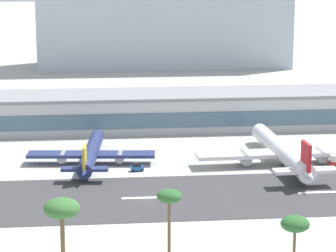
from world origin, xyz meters
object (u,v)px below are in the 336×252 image
Objects in this scene: palm_tree_1 at (295,225)px; distant_hotel_block at (163,14)px; terminal_building at (168,110)px; airliner_red_tail_gate_1 at (283,153)px; service_baggage_tug_1 at (137,167)px; palm_tree_3 at (169,198)px; airliner_gold_tail_gate_0 at (91,154)px; palm_tree_2 at (62,211)px.

distant_hotel_block is at bearing 89.69° from palm_tree_1.
airliner_red_tail_gate_1 is at bearing -62.08° from terminal_building.
service_baggage_tug_1 is 56.99m from palm_tree_3.
terminal_building is 1.20× the size of distant_hotel_block.
palm_tree_3 is at bearing 146.10° from airliner_red_tail_gate_1.
terminal_building is 105.95m from palm_tree_3.
palm_tree_1 is at bearing -150.05° from airliner_gold_tail_gate_0.
palm_tree_2 is 1.28× the size of palm_tree_3.
distant_hotel_block reaches higher than palm_tree_3.
airliner_gold_tail_gate_0 is 50.07m from airliner_red_tail_gate_1.
terminal_building is 51.08m from service_baggage_tug_1.
palm_tree_1 is at bearing -90.31° from distant_hotel_block.
palm_tree_2 is (-40.36, -253.21, -10.87)m from distant_hotel_block.
terminal_building is 123.26m from palm_tree_2.
service_baggage_tug_1 is (-24.02, -182.98, -23.73)m from distant_hotel_block.
terminal_building reaches higher than palm_tree_1.
palm_tree_1 is 0.88× the size of palm_tree_3.
service_baggage_tug_1 is at bearing 76.90° from palm_tree_2.
airliner_red_tail_gate_1 is (25.28, -47.72, -2.16)m from terminal_building.
palm_tree_1 reaches higher than service_baggage_tug_1.
service_baggage_tug_1 is (-38.12, -1.51, -2.38)m from airliner_red_tail_gate_1.
palm_tree_2 is at bearing -99.06° from distant_hotel_block.
airliner_gold_tail_gate_0 is 3.41× the size of palm_tree_3.
palm_tree_2 is at bearing 140.66° from airliner_red_tail_gate_1.
terminal_building is 42.59× the size of service_baggage_tug_1.
airliner_red_tail_gate_1 reaches higher than service_baggage_tug_1.
airliner_gold_tail_gate_0 is (-24.44, -41.90, -2.74)m from terminal_building.
palm_tree_3 is (-21.55, -239.06, -13.88)m from distant_hotel_block.
palm_tree_1 is at bearing -77.12° from service_baggage_tug_1.
distant_hotel_block is 2.78× the size of airliner_gold_tail_gate_0.
distant_hotel_block is (11.18, 133.75, 19.20)m from terminal_building.
palm_tree_1 reaches higher than airliner_gold_tail_gate_0.
palm_tree_2 is at bearing -103.73° from terminal_building.
airliner_gold_tail_gate_0 is at bearing -120.26° from terminal_building.
palm_tree_2 is 23.73m from palm_tree_3.
service_baggage_tug_1 is (11.61, -7.33, -1.80)m from airliner_gold_tail_gate_0.
terminal_building reaches higher than airliner_red_tail_gate_1.
service_baggage_tug_1 is at bearing 108.34° from palm_tree_1.
distant_hotel_block reaches higher than palm_tree_1.
airliner_gold_tail_gate_0 is 83.33m from palm_tree_1.
terminal_building is 3.33× the size of airliner_gold_tail_gate_0.
palm_tree_1 is (-15.46, -69.85, 6.05)m from airliner_red_tail_gate_1.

